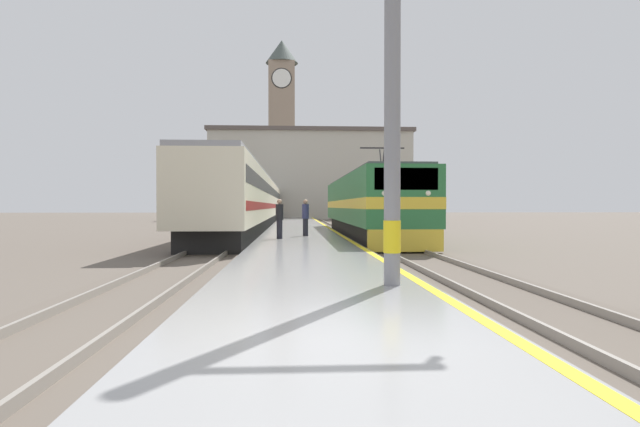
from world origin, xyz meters
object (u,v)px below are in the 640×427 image
passenger_train (256,202)px  second_waiting_passenger (280,218)px  clock_tower (282,124)px  locomotive_train (366,206)px  catenary_mast (396,70)px  person_on_platform (305,217)px

passenger_train → second_waiting_passenger: size_ratio=28.56×
clock_tower → passenger_train: bearing=-92.2°
locomotive_train → clock_tower: (-5.76, 51.08, 12.93)m
passenger_train → catenary_mast: catenary_mast is taller
locomotive_train → catenary_mast: (-2.18, -18.32, 2.48)m
second_waiting_passenger → locomotive_train: bearing=47.5°
passenger_train → catenary_mast: size_ratio=6.28×
catenary_mast → person_on_platform: catenary_mast is taller
passenger_train → catenary_mast: 33.49m
locomotive_train → second_waiting_passenger: size_ratio=11.03×
person_on_platform → second_waiting_passenger: 2.43m
passenger_train → second_waiting_passenger: passenger_train is taller
passenger_train → clock_tower: bearing=87.8°
catenary_mast → second_waiting_passenger: catenary_mast is taller
person_on_platform → clock_tower: (-2.31, 54.09, 13.48)m
passenger_train → person_on_platform: (3.69, -17.74, -0.90)m
catenary_mast → locomotive_train: bearing=83.2°
catenary_mast → second_waiting_passenger: (-2.49, 13.21, -3.03)m
locomotive_train → person_on_platform: bearing=-139.0°
passenger_train → clock_tower: size_ratio=1.83×
locomotive_train → second_waiting_passenger: (-4.67, -5.11, -0.56)m
person_on_platform → second_waiting_passenger: person_on_platform is taller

